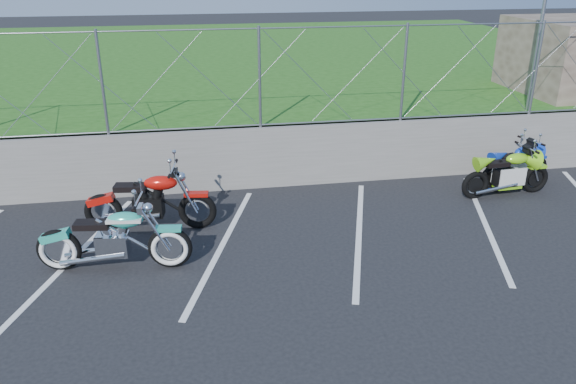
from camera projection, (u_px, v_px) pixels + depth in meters
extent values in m
plane|color=black|center=(227.00, 274.00, 8.62)|extent=(90.00, 90.00, 0.00)
cube|color=slate|center=(213.00, 160.00, 11.55)|extent=(30.00, 0.22, 1.30)
cube|color=#205015|center=(198.00, 72.00, 20.64)|extent=(30.00, 20.00, 1.30)
cylinder|color=gray|center=(206.00, 30.00, 10.55)|extent=(28.00, 0.03, 0.03)
cylinder|color=gray|center=(211.00, 127.00, 11.28)|extent=(28.00, 0.03, 0.03)
cylinder|color=gray|center=(538.00, 42.00, 12.25)|extent=(0.08, 0.08, 3.00)
cube|color=silver|center=(75.00, 256.00, 9.13)|extent=(1.49, 4.31, 0.01)
cube|color=silver|center=(223.00, 244.00, 9.52)|extent=(1.49, 4.31, 0.01)
cube|color=silver|center=(359.00, 233.00, 9.91)|extent=(1.49, 4.31, 0.01)
cube|color=silver|center=(485.00, 222.00, 10.30)|extent=(1.49, 4.31, 0.01)
torus|color=black|center=(59.00, 250.00, 8.61)|extent=(0.70, 0.20, 0.69)
torus|color=black|center=(170.00, 247.00, 8.69)|extent=(0.70, 0.20, 0.69)
cube|color=silver|center=(113.00, 244.00, 8.62)|extent=(0.51, 0.35, 0.36)
ellipsoid|color=teal|center=(125.00, 220.00, 8.47)|extent=(0.58, 0.32, 0.24)
cube|color=black|center=(92.00, 225.00, 8.48)|extent=(0.55, 0.32, 0.09)
cube|color=teal|center=(168.00, 229.00, 8.56)|extent=(0.41, 0.21, 0.06)
cylinder|color=silver|center=(138.00, 199.00, 8.35)|extent=(0.12, 0.75, 0.03)
torus|color=black|center=(104.00, 212.00, 9.91)|extent=(0.69, 0.22, 0.68)
torus|color=black|center=(197.00, 211.00, 9.97)|extent=(0.69, 0.22, 0.68)
cube|color=black|center=(149.00, 206.00, 9.90)|extent=(0.55, 0.38, 0.37)
ellipsoid|color=#BC120B|center=(161.00, 183.00, 9.74)|extent=(0.61, 0.35, 0.26)
cube|color=black|center=(130.00, 187.00, 9.75)|extent=(0.58, 0.34, 0.10)
cube|color=#BC120B|center=(196.00, 194.00, 9.84)|extent=(0.44, 0.22, 0.07)
cylinder|color=silver|center=(173.00, 168.00, 9.64)|extent=(0.14, 0.79, 0.03)
torus|color=black|center=(475.00, 185.00, 11.23)|extent=(0.59, 0.15, 0.58)
torus|color=black|center=(535.00, 179.00, 11.54)|extent=(0.59, 0.15, 0.58)
cube|color=black|center=(505.00, 178.00, 11.34)|extent=(0.46, 0.30, 0.33)
ellipsoid|color=#7ED01A|center=(518.00, 159.00, 11.24)|extent=(0.53, 0.27, 0.23)
cube|color=black|center=(497.00, 164.00, 11.16)|extent=(0.50, 0.26, 0.09)
cube|color=#7ED01A|center=(537.00, 167.00, 11.43)|extent=(0.38, 0.17, 0.06)
cylinder|color=silver|center=(527.00, 147.00, 11.19)|extent=(0.07, 0.70, 0.03)
torus|color=black|center=(491.00, 178.00, 11.63)|extent=(0.56, 0.24, 0.55)
torus|color=black|center=(537.00, 169.00, 12.15)|extent=(0.56, 0.24, 0.55)
cube|color=black|center=(514.00, 169.00, 11.85)|extent=(0.48, 0.36, 0.31)
ellipsoid|color=#1236AC|center=(524.00, 151.00, 11.79)|extent=(0.53, 0.34, 0.21)
cube|color=black|center=(508.00, 157.00, 11.64)|extent=(0.50, 0.33, 0.08)
cube|color=#1236AC|center=(539.00, 157.00, 12.05)|extent=(0.37, 0.22, 0.06)
cylinder|color=silver|center=(531.00, 141.00, 11.77)|extent=(0.20, 0.65, 0.03)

